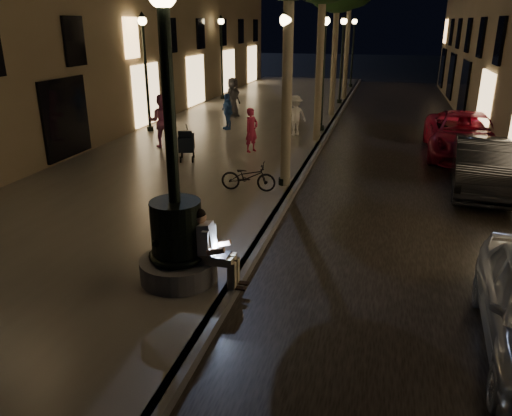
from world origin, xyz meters
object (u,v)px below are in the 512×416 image
(pedestrian_dark, at_px, (233,97))
(bicycle, at_px, (248,177))
(lamp_curb_d, at_px, (353,43))
(pedestrian_red, at_px, (252,130))
(lamp_curb_a, at_px, (285,77))
(pedestrian_blue, at_px, (227,111))
(fountain_lamppost, at_px, (176,227))
(lamp_left_b, at_px, (145,58))
(lamp_curb_c, at_px, (342,48))
(stroller, at_px, (186,143))
(lamp_curb_b, at_px, (324,57))
(pedestrian_pink, at_px, (162,121))
(lamp_left_c, at_px, (222,47))
(seated_man_laptop, at_px, (210,245))
(car_second, at_px, (482,166))
(pedestrian_white, at_px, (295,115))
(car_third, at_px, (464,135))

(pedestrian_dark, distance_m, bicycle, 11.65)
(lamp_curb_d, distance_m, pedestrian_red, 20.65)
(lamp_curb_a, xyz_separation_m, pedestrian_blue, (-3.98, 7.18, -2.26))
(fountain_lamppost, height_order, pedestrian_red, fountain_lamppost)
(bicycle, bearing_deg, pedestrian_blue, 17.33)
(lamp_curb_d, xyz_separation_m, lamp_left_b, (-7.10, -18.00, 0.00))
(lamp_curb_c, bearing_deg, pedestrian_dark, -128.89)
(lamp_curb_a, relative_size, bicycle, 3.15)
(lamp_left_b, distance_m, pedestrian_dark, 5.31)
(stroller, bearing_deg, lamp_curb_b, 40.74)
(lamp_curb_c, bearing_deg, stroller, -104.63)
(lamp_curb_c, relative_size, lamp_curb_d, 1.00)
(pedestrian_red, bearing_deg, lamp_curb_c, 20.74)
(lamp_curb_b, xyz_separation_m, pedestrian_pink, (-5.32, -4.57, -2.07))
(lamp_left_c, distance_m, pedestrian_dark, 6.61)
(lamp_curb_d, bearing_deg, seated_man_laptop, -90.16)
(lamp_curb_b, relative_size, bicycle, 3.15)
(lamp_left_c, height_order, pedestrian_pink, lamp_left_c)
(pedestrian_pink, distance_m, pedestrian_dark, 6.82)
(seated_man_laptop, distance_m, stroller, 8.61)
(lamp_curb_b, height_order, lamp_curb_d, same)
(lamp_curb_c, bearing_deg, lamp_curb_b, -90.00)
(lamp_curb_d, height_order, pedestrian_dark, lamp_curb_d)
(fountain_lamppost, height_order, car_second, fountain_lamppost)
(pedestrian_blue, bearing_deg, lamp_left_b, -112.77)
(seated_man_laptop, bearing_deg, stroller, 114.84)
(car_second, xyz_separation_m, pedestrian_red, (-7.41, 2.08, 0.25))
(pedestrian_white, bearing_deg, lamp_curb_d, -134.83)
(car_third, height_order, pedestrian_red, pedestrian_red)
(lamp_left_b, height_order, pedestrian_blue, lamp_left_b)
(seated_man_laptop, distance_m, lamp_curb_d, 30.09)
(fountain_lamppost, bearing_deg, pedestrian_white, 90.97)
(lamp_curb_c, height_order, lamp_left_b, same)
(car_third, relative_size, pedestrian_red, 3.55)
(lamp_curb_d, relative_size, pedestrian_white, 2.96)
(seated_man_laptop, bearing_deg, pedestrian_blue, 106.46)
(car_third, bearing_deg, pedestrian_pink, -167.97)
(lamp_curb_a, relative_size, lamp_curb_d, 1.00)
(seated_man_laptop, bearing_deg, lamp_curb_a, 89.18)
(fountain_lamppost, xyz_separation_m, car_second, (6.20, 7.48, -0.48))
(car_third, bearing_deg, lamp_left_c, 141.15)
(pedestrian_blue, bearing_deg, pedestrian_dark, 149.04)
(lamp_curb_c, bearing_deg, car_third, -62.10)
(pedestrian_red, distance_m, pedestrian_blue, 4.17)
(pedestrian_white, bearing_deg, pedestrian_blue, -50.22)
(lamp_curb_a, distance_m, pedestrian_red, 4.62)
(lamp_left_c, relative_size, pedestrian_red, 3.07)
(lamp_left_c, relative_size, pedestrian_white, 2.96)
(car_second, relative_size, pedestrian_pink, 2.29)
(pedestrian_pink, relative_size, pedestrian_dark, 1.03)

